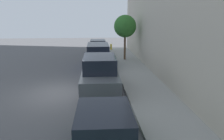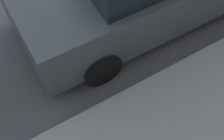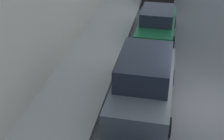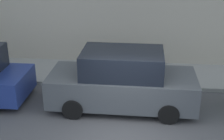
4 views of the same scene
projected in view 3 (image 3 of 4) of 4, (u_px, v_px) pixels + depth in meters
name	position (u px, v px, depth m)	size (l,w,h in m)	color
ground_plane	(203.00, 108.00, 11.06)	(60.00, 60.00, 0.00)	#515154
sidewalk	(74.00, 91.00, 11.82)	(2.50, 32.00, 0.15)	#9E9E99
parked_sedan_second	(157.00, 24.00, 16.01)	(1.92, 4.53, 1.54)	#14512D
parked_suv_third	(144.00, 82.00, 10.77)	(2.08, 4.82, 1.98)	#4C5156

